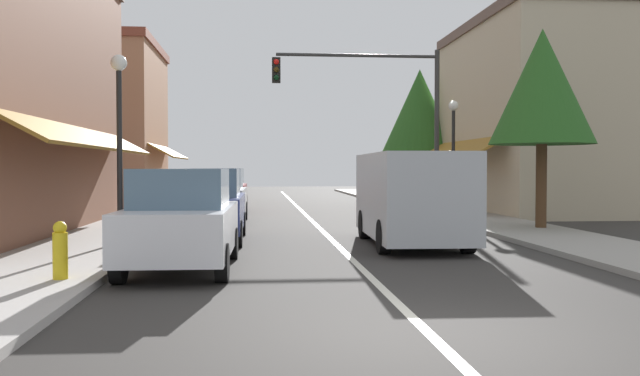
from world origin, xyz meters
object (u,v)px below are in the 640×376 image
at_px(traffic_signal_mast_arm, 381,101).
at_px(tree_right_far, 420,111).
at_px(parked_car_far_left, 224,190).
at_px(parked_car_nearest_left, 182,220).
at_px(street_lamp_left_near, 119,116).
at_px(tree_right_near, 542,87).
at_px(street_lamp_right_mid, 453,138).
at_px(parked_car_third_left, 218,196).
at_px(parked_car_second_left, 207,205).
at_px(fire_hydrant, 60,250).
at_px(van_in_lane, 411,196).

height_order(traffic_signal_mast_arm, tree_right_far, tree_right_far).
distance_m(parked_car_far_left, tree_right_far, 11.07).
xyz_separation_m(parked_car_nearest_left, street_lamp_left_near, (-1.73, 3.44, 2.05)).
xyz_separation_m(street_lamp_left_near, tree_right_far, (10.93, 17.09, 1.63)).
distance_m(traffic_signal_mast_arm, tree_right_near, 7.17).
height_order(street_lamp_left_near, tree_right_far, tree_right_far).
bearing_deg(street_lamp_right_mid, parked_car_third_left, -169.64).
height_order(parked_car_second_left, street_lamp_left_near, street_lamp_left_near).
xyz_separation_m(parked_car_second_left, street_lamp_right_mid, (8.15, 6.94, 1.98)).
height_order(parked_car_third_left, traffic_signal_mast_arm, traffic_signal_mast_arm).
relative_size(parked_car_nearest_left, parked_car_third_left, 1.00).
height_order(street_lamp_right_mid, tree_right_near, tree_right_near).
distance_m(parked_car_nearest_left, street_lamp_right_mid, 14.34).
distance_m(parked_car_second_left, tree_right_far, 18.69).
bearing_deg(parked_car_second_left, traffic_signal_mast_arm, 54.89).
relative_size(street_lamp_right_mid, tree_right_near, 0.74).
relative_size(traffic_signal_mast_arm, fire_hydrant, 7.11).
bearing_deg(street_lamp_left_near, tree_right_far, 57.41).
bearing_deg(parked_car_second_left, street_lamp_right_mid, 40.99).
distance_m(parked_car_third_left, traffic_signal_mast_arm, 7.18).
relative_size(traffic_signal_mast_arm, street_lamp_left_near, 1.44).
bearing_deg(parked_car_far_left, fire_hydrant, -94.65).
bearing_deg(traffic_signal_mast_arm, van_in_lane, -96.22).
xyz_separation_m(traffic_signal_mast_arm, fire_hydrant, (-7.48, -14.15, -3.69)).
height_order(parked_car_far_left, van_in_lane, van_in_lane).
relative_size(tree_right_near, fire_hydrant, 6.50).
relative_size(van_in_lane, tree_right_near, 0.93).
xyz_separation_m(van_in_lane, fire_hydrant, (-6.48, -4.93, -0.60)).
bearing_deg(parked_car_third_left, parked_car_far_left, 91.83).
bearing_deg(traffic_signal_mast_arm, parked_car_third_left, -156.06).
bearing_deg(parked_car_far_left, tree_right_near, -44.52).
relative_size(parked_car_second_left, tree_right_near, 0.73).
xyz_separation_m(parked_car_second_left, parked_car_far_left, (-0.11, 11.00, 0.00)).
bearing_deg(parked_car_far_left, van_in_lane, -67.54).
bearing_deg(tree_right_far, street_lamp_right_mid, -96.11).
bearing_deg(van_in_lane, street_lamp_right_mid, 68.99).
relative_size(tree_right_far, fire_hydrant, 7.56).
distance_m(parked_car_third_left, fire_hydrant, 11.71).
bearing_deg(street_lamp_left_near, parked_car_third_left, 74.96).
distance_m(street_lamp_right_mid, tree_right_far, 9.17).
height_order(street_lamp_left_near, fire_hydrant, street_lamp_left_near).
xyz_separation_m(street_lamp_right_mid, tree_right_near, (0.97, -5.25, 1.17)).
xyz_separation_m(parked_car_far_left, street_lamp_left_near, (-1.71, -12.19, 2.05)).
distance_m(parked_car_second_left, street_lamp_left_near, 2.99).
xyz_separation_m(van_in_lane, traffic_signal_mast_arm, (1.00, 9.22, 3.10)).
bearing_deg(parked_car_nearest_left, van_in_lane, 36.60).
height_order(parked_car_nearest_left, parked_car_third_left, same).
relative_size(parked_car_far_left, street_lamp_left_near, 0.96).
relative_size(parked_car_second_left, tree_right_far, 0.63).
height_order(parked_car_third_left, street_lamp_left_near, street_lamp_left_near).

